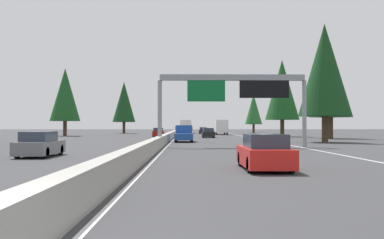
{
  "coord_description": "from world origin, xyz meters",
  "views": [
    {
      "loc": [
        -5.04,
        -2.0,
        1.81
      ],
      "look_at": [
        63.67,
        -2.8,
        2.77
      ],
      "focal_mm": 41.43,
      "sensor_mm": 36.0,
      "label": 1
    }
  ],
  "objects": [
    {
      "name": "box_truck_mid_center",
      "position": [
        84.78,
        -8.89,
        1.61
      ],
      "size": [
        8.5,
        2.4,
        2.95
      ],
      "color": "white",
      "rests_on": "ground"
    },
    {
      "name": "conifer_right_far",
      "position": [
        67.78,
        -17.75,
        7.74
      ],
      "size": [
        5.6,
        5.6,
        12.73
      ],
      "color": "#4C3823",
      "rests_on": "ground"
    },
    {
      "name": "oncoming_far",
      "position": [
        21.0,
        6.63,
        0.68
      ],
      "size": [
        4.4,
        1.8,
        1.47
      ],
      "rotation": [
        0.0,
        0.0,
        3.14
      ],
      "color": "slate",
      "rests_on": "ground"
    },
    {
      "name": "ground_plane",
      "position": [
        60.0,
        0.0,
        0.0
      ],
      "size": [
        320.0,
        320.0,
        0.0
      ],
      "primitive_type": "plane",
      "color": "#38383A"
    },
    {
      "name": "conifer_right_near",
      "position": [
        42.74,
        -16.98,
        7.87
      ],
      "size": [
        5.69,
        5.69,
        12.94
      ],
      "color": "#4C3823",
      "rests_on": "ground"
    },
    {
      "name": "shoulder_stripe_right",
      "position": [
        70.0,
        -11.52,
        0.01
      ],
      "size": [
        160.0,
        0.16,
        0.01
      ],
      "primitive_type": "cube",
      "color": "silver",
      "rests_on": "ground"
    },
    {
      "name": "conifer_left_far",
      "position": [
        98.98,
        12.79,
        7.39
      ],
      "size": [
        5.35,
        5.35,
        12.15
      ],
      "color": "#4C3823",
      "rests_on": "ground"
    },
    {
      "name": "sedan_distant_b",
      "position": [
        61.73,
        -5.23,
        0.68
      ],
      "size": [
        4.4,
        1.8,
        1.47
      ],
      "color": "black",
      "rests_on": "ground"
    },
    {
      "name": "sedan_distant_a",
      "position": [
        92.01,
        -5.57,
        0.68
      ],
      "size": [
        4.4,
        1.8,
        1.47
      ],
      "color": "black",
      "rests_on": "ground"
    },
    {
      "name": "conifer_right_mid",
      "position": [
        57.02,
        -22.25,
        8.33
      ],
      "size": [
        6.03,
        6.03,
        13.7
      ],
      "color": "#4C3823",
      "rests_on": "ground"
    },
    {
      "name": "sign_gantry_overhead",
      "position": [
        32.49,
        -6.04,
        4.9
      ],
      "size": [
        0.5,
        12.68,
        6.16
      ],
      "color": "gray",
      "rests_on": "ground"
    },
    {
      "name": "shoulder_stripe_median",
      "position": [
        70.0,
        -0.25,
        0.01
      ],
      "size": [
        160.0,
        0.16,
        0.01
      ],
      "primitive_type": "cube",
      "color": "silver",
      "rests_on": "ground"
    },
    {
      "name": "pickup_near_center",
      "position": [
        44.76,
        -1.67,
        0.91
      ],
      "size": [
        5.6,
        2.0,
        1.86
      ],
      "color": "#1E4793",
      "rests_on": "ground"
    },
    {
      "name": "oncoming_near",
      "position": [
        68.7,
        2.72,
        0.68
      ],
      "size": [
        4.4,
        1.8,
        1.47
      ],
      "rotation": [
        0.0,
        0.0,
        3.14
      ],
      "color": "maroon",
      "rests_on": "ground"
    },
    {
      "name": "sedan_far_center",
      "position": [
        13.24,
        -5.21,
        0.68
      ],
      "size": [
        4.4,
        1.8,
        1.47
      ],
      "color": "red",
      "rests_on": "ground"
    },
    {
      "name": "median_barrier",
      "position": [
        80.0,
        0.3,
        0.45
      ],
      "size": [
        180.0,
        0.56,
        0.9
      ],
      "primitive_type": "cube",
      "color": "#9E9B93",
      "rests_on": "ground"
    },
    {
      "name": "bus_mid_left",
      "position": [
        100.19,
        -1.72,
        1.72
      ],
      "size": [
        11.5,
        2.55,
        3.1
      ],
      "color": "white",
      "rests_on": "ground"
    },
    {
      "name": "conifer_left_mid",
      "position": [
        73.25,
        19.52,
        7.3
      ],
      "size": [
        5.28,
        5.28,
        12.0
      ],
      "color": "#4C3823",
      "rests_on": "ground"
    },
    {
      "name": "conifer_right_distant",
      "position": [
        106.48,
        -18.86,
        5.98
      ],
      "size": [
        4.33,
        4.33,
        9.85
      ],
      "color": "#4C3823",
      "rests_on": "ground"
    }
  ]
}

